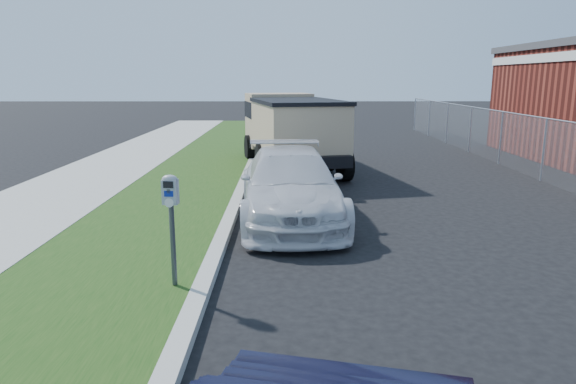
{
  "coord_description": "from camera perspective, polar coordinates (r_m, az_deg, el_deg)",
  "views": [
    {
      "loc": [
        -1.45,
        -7.62,
        2.91
      ],
      "look_at": [
        -1.4,
        1.0,
        1.0
      ],
      "focal_mm": 32.0,
      "sensor_mm": 36.0,
      "label": 1
    }
  ],
  "objects": [
    {
      "name": "parking_meter",
      "position": [
        7.0,
        -12.87,
        -1.53
      ],
      "size": [
        0.23,
        0.17,
        1.53
      ],
      "rotation": [
        0.0,
        0.0,
        -0.11
      ],
      "color": "#3F4247",
      "rests_on": "ground"
    },
    {
      "name": "chainlink_fence",
      "position": [
        16.49,
        26.66,
        5.45
      ],
      "size": [
        0.06,
        30.06,
        30.0
      ],
      "color": "slate",
      "rests_on": "ground"
    },
    {
      "name": "streetside",
      "position": [
        10.84,
        -22.68,
        -3.69
      ],
      "size": [
        6.12,
        50.0,
        0.15
      ],
      "color": "#999991",
      "rests_on": "ground"
    },
    {
      "name": "dump_truck",
      "position": [
        16.89,
        0.21,
        7.19
      ],
      "size": [
        3.51,
        6.42,
        2.39
      ],
      "rotation": [
        0.0,
        0.0,
        0.21
      ],
      "color": "black",
      "rests_on": "ground"
    },
    {
      "name": "ground",
      "position": [
        8.28,
        9.87,
        -8.27
      ],
      "size": [
        120.0,
        120.0,
        0.0
      ],
      "primitive_type": "plane",
      "color": "black",
      "rests_on": "ground"
    },
    {
      "name": "white_wagon",
      "position": [
        10.75,
        0.3,
        0.79
      ],
      "size": [
        2.32,
        5.12,
        1.45
      ],
      "primitive_type": "imported",
      "rotation": [
        0.0,
        0.0,
        0.06
      ],
      "color": "silver",
      "rests_on": "ground"
    }
  ]
}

